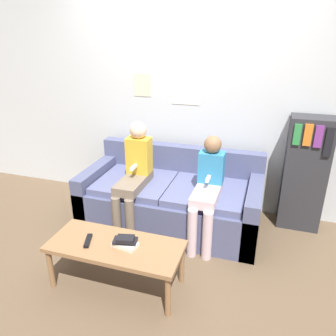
{
  "coord_description": "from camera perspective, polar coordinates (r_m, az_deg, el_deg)",
  "views": [
    {
      "loc": [
        0.9,
        -2.41,
        1.94
      ],
      "look_at": [
        0.0,
        0.43,
        0.69
      ],
      "focal_mm": 35.0,
      "sensor_mm": 36.0,
      "label": 1
    }
  ],
  "objects": [
    {
      "name": "ground_plane",
      "position": [
        3.22,
        -2.38,
        -14.25
      ],
      "size": [
        10.0,
        10.0,
        0.0
      ],
      "primitive_type": "plane",
      "color": "brown"
    },
    {
      "name": "wall_back",
      "position": [
        3.68,
        3.28,
        12.75
      ],
      "size": [
        8.0,
        0.06,
        2.6
      ],
      "color": "silver",
      "rests_on": "ground_plane"
    },
    {
      "name": "couch",
      "position": [
        3.52,
        0.65,
        -5.48
      ],
      "size": [
        1.84,
        0.89,
        0.77
      ],
      "color": "#4C5175",
      "rests_on": "ground_plane"
    },
    {
      "name": "coffee_table",
      "position": [
        2.7,
        -9.11,
        -13.75
      ],
      "size": [
        1.07,
        0.45,
        0.39
      ],
      "color": "#8E6642",
      "rests_on": "ground_plane"
    },
    {
      "name": "person_left",
      "position": [
        3.31,
        -5.89,
        -0.86
      ],
      "size": [
        0.24,
        0.6,
        1.11
      ],
      "color": "#756656",
      "rests_on": "ground_plane"
    },
    {
      "name": "person_right",
      "position": [
        3.11,
        6.94,
        -3.23
      ],
      "size": [
        0.24,
        0.6,
        1.04
      ],
      "color": "silver",
      "rests_on": "ground_plane"
    },
    {
      "name": "tv_remote",
      "position": [
        2.74,
        -13.75,
        -12.2
      ],
      "size": [
        0.09,
        0.17,
        0.02
      ],
      "rotation": [
        0.0,
        0.0,
        0.34
      ],
      "color": "black",
      "rests_on": "coffee_table"
    },
    {
      "name": "book_stack",
      "position": [
        2.62,
        -7.45,
        -12.68
      ],
      "size": [
        0.21,
        0.15,
        0.09
      ],
      "color": "silver",
      "rests_on": "coffee_table"
    },
    {
      "name": "bookshelf",
      "position": [
        3.61,
        22.68,
        -0.92
      ],
      "size": [
        0.41,
        0.29,
        1.19
      ],
      "color": "#2D2D33",
      "rests_on": "ground_plane"
    }
  ]
}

